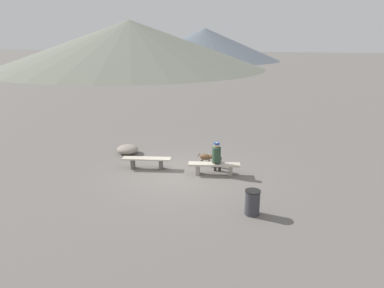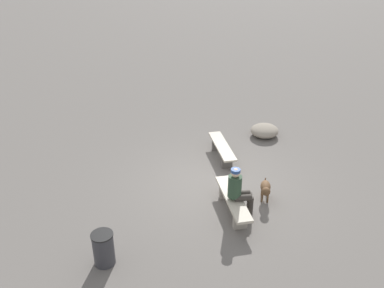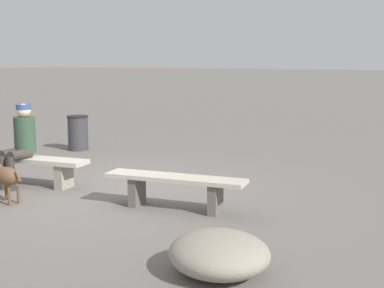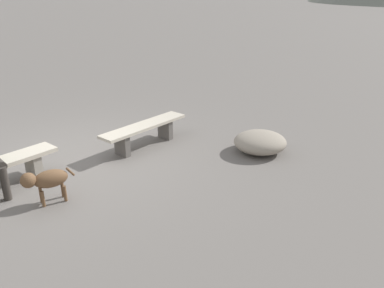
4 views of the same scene
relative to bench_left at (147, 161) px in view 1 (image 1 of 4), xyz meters
name	(u,v)px [view 1 (image 1 of 4)]	position (x,y,z in m)	size (l,w,h in m)	color
ground	(179,175)	(1.38, -0.30, -0.35)	(210.00, 210.00, 0.06)	slate
bench_left	(147,161)	(0.00, 0.00, 0.00)	(1.89, 0.66, 0.44)	#605B56
bench_right	(214,167)	(2.62, -0.02, 0.00)	(1.93, 0.67, 0.43)	gray
seated_person	(217,155)	(2.70, 0.08, 0.40)	(0.34, 0.61, 1.25)	#2D4733
dog	(207,157)	(2.18, 0.85, 0.05)	(0.72, 0.32, 0.52)	brown
trash_bin	(252,202)	(4.21, -2.82, 0.05)	(0.45, 0.45, 0.74)	#38383D
boulder	(128,149)	(-1.45, 1.57, -0.13)	(0.90, 0.95, 0.38)	gray
distant_peak_0	(130,44)	(-17.62, 41.43, 3.29)	(41.42, 41.42, 7.22)	gray
distant_peak_1	(205,44)	(-10.06, 62.50, 2.85)	(30.34, 30.34, 6.34)	slate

